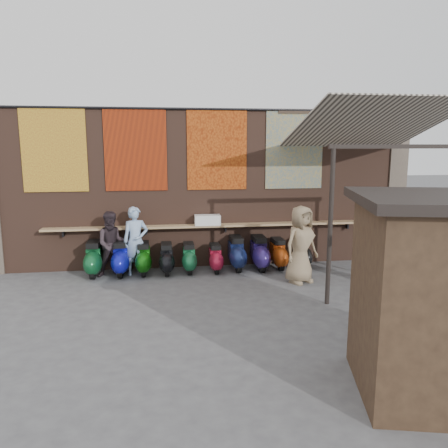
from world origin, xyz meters
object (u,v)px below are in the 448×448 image
Objects in this scene: scooter_stool_0 at (94,259)px; scooter_stool_1 at (121,258)px; scooter_stool_5 at (215,258)px; shopper_tan at (301,245)px; scooter_stool_2 at (144,259)px; scooter_stool_6 at (236,253)px; shopper_navy at (399,252)px; diner_right at (113,244)px; shopper_grey at (408,255)px; scooter_stool_7 at (259,253)px; scooter_stool_9 at (302,253)px; diner_left at (136,241)px; shelf_box at (207,220)px; scooter_stool_8 at (278,254)px; scooter_stool_3 at (167,259)px; scooter_stool_4 at (189,258)px.

scooter_stool_0 is 1.01× the size of scooter_stool_1.
shopper_tan is at bearing -32.23° from scooter_stool_5.
scooter_stool_0 is 1.08× the size of scooter_stool_2.
shopper_navy reaches higher than scooter_stool_6.
shopper_tan reaches higher than diner_right.
scooter_stool_6 is 3.98m from shopper_grey.
scooter_stool_7 is 3.61m from diner_right.
scooter_stool_6 is (2.85, 0.04, 0.01)m from scooter_stool_1.
scooter_stool_9 is at bearing -75.82° from shopper_navy.
shelf_box is at bearing 0.66° from diner_left.
scooter_stool_2 reaches higher than scooter_stool_9.
scooter_stool_8 is (1.08, -0.02, -0.04)m from scooter_stool_6.
scooter_stool_9 is (0.62, 0.02, -0.01)m from scooter_stool_8.
shopper_navy is (6.71, -1.95, 0.41)m from scooter_stool_0.
scooter_stool_1 is 6.56m from shopper_grey.
shopper_navy is (3.77, -1.89, 0.49)m from scooter_stool_5.
shelf_box reaches higher than scooter_stool_1.
scooter_stool_7 is at bearing -0.35° from scooter_stool_2.
shelf_box is 2.39m from diner_right.
shopper_grey is at bearing -42.09° from scooter_stool_8.
scooter_stool_3 is 0.44× the size of shopper_tan.
diner_left reaches higher than scooter_stool_5.
shopper_grey reaches higher than scooter_stool_0.
scooter_stool_5 is 2.25m from scooter_stool_9.
shopper_tan is at bearing -18.37° from scooter_stool_2.
scooter_stool_7 is 1.43m from shopper_tan.
scooter_stool_5 is at bearing -49.97° from shopper_navy.
scooter_stool_0 is at bearing 179.18° from scooter_stool_2.
scooter_stool_2 is at bearing -0.42° from scooter_stool_1.
scooter_stool_8 is (1.63, 0.07, 0.04)m from scooter_stool_5.
shopper_grey reaches higher than scooter_stool_6.
scooter_stool_4 is 0.48× the size of diner_right.
scooter_stool_4 is 1.87m from diner_right.
scooter_stool_6 is at bearing -7.75° from diner_right.
scooter_stool_4 is at bearing -177.83° from scooter_stool_6.
scooter_stool_0 is 1.74m from scooter_stool_3.
scooter_stool_7 is 0.50× the size of shopper_tan.
scooter_stool_3 is at bearing -179.45° from scooter_stool_7.
scooter_stool_8 is at bearing 72.48° from shopper_tan.
shopper_navy reaches higher than scooter_stool_2.
scooter_stool_6 is 3.81m from shopper_navy.
scooter_stool_1 is 2.31m from scooter_stool_5.
shopper_tan is at bearing -20.82° from scooter_stool_3.
scooter_stool_3 is 0.97× the size of scooter_stool_8.
shopper_navy is at bearing -20.86° from scooter_stool_3.
diner_right is (-0.71, -0.06, 0.40)m from scooter_stool_2.
shelf_box reaches higher than scooter_stool_3.
scooter_stool_0 reaches higher than scooter_stool_2.
shopper_tan is (2.46, -1.18, 0.53)m from scooter_stool_4.
scooter_stool_2 is (-1.60, -0.30, -0.87)m from shelf_box.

